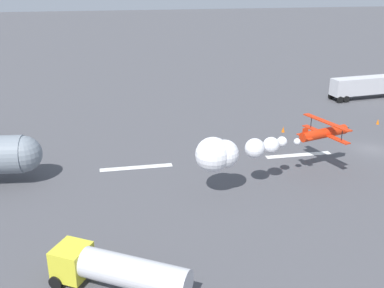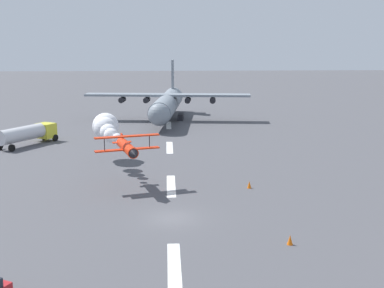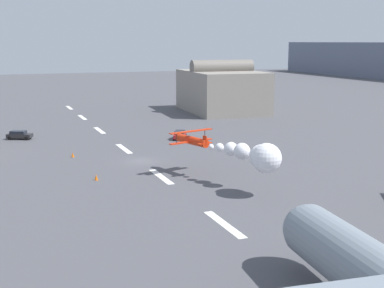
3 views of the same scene
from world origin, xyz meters
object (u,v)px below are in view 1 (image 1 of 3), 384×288
semi_truck_orange (370,86)px  traffic_cone_far (283,129)px  stunt_biplane_red (238,150)px  fuel_tanker_truck (118,270)px  traffic_cone_near (378,122)px

semi_truck_orange → traffic_cone_far: size_ratio=21.02×
semi_truck_orange → traffic_cone_far: semi_truck_orange is taller
stunt_biplane_red → fuel_tanker_truck: (12.03, 12.98, -2.55)m
semi_truck_orange → traffic_cone_near: semi_truck_orange is taller
traffic_cone_far → traffic_cone_near: bearing=-177.6°
traffic_cone_near → semi_truck_orange: bearing=-116.5°
semi_truck_orange → traffic_cone_far: 25.24m
traffic_cone_far → semi_truck_orange: bearing=-146.8°
fuel_tanker_truck → traffic_cone_far: (-23.12, -28.50, -1.37)m
stunt_biplane_red → semi_truck_orange: bearing=-137.6°
fuel_tanker_truck → traffic_cone_near: bearing=-142.3°
traffic_cone_far → stunt_biplane_red: bearing=54.5°
stunt_biplane_red → traffic_cone_near: stunt_biplane_red is taller
semi_truck_orange → traffic_cone_near: (6.57, 13.18, -1.76)m
stunt_biplane_red → traffic_cone_near: 30.51m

